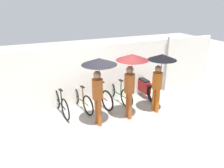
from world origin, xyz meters
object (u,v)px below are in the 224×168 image
at_px(motorcycle, 144,87).
at_px(pedestrian_trailing, 160,69).
at_px(pedestrian_center, 131,70).
at_px(pedestrian_leading, 99,74).
at_px(parked_bicycle_1, 81,99).
at_px(parked_bicycle_3, 118,93).
at_px(parked_bicycle_2, 100,95).
at_px(parked_bicycle_0, 60,103).

bearing_deg(motorcycle, pedestrian_trailing, 168.77).
relative_size(pedestrian_center, motorcycle, 1.10).
bearing_deg(pedestrian_leading, parked_bicycle_1, -87.77).
distance_m(parked_bicycle_3, pedestrian_trailing, 1.93).
distance_m(parked_bicycle_2, pedestrian_trailing, 2.35).
bearing_deg(pedestrian_trailing, parked_bicycle_3, -60.16).
bearing_deg(parked_bicycle_2, parked_bicycle_0, 83.21).
bearing_deg(pedestrian_trailing, motorcycle, -107.08).
bearing_deg(parked_bicycle_2, pedestrian_trailing, -138.57).
bearing_deg(pedestrian_leading, motorcycle, -158.29).
distance_m(parked_bicycle_0, parked_bicycle_2, 1.42).
height_order(parked_bicycle_0, parked_bicycle_1, parked_bicycle_0).
height_order(parked_bicycle_1, parked_bicycle_3, parked_bicycle_3).
height_order(parked_bicycle_2, pedestrian_leading, pedestrian_leading).
xyz_separation_m(parked_bicycle_0, motorcycle, (3.28, 0.10, 0.01)).
bearing_deg(parked_bicycle_0, pedestrian_center, -129.29).
relative_size(pedestrian_leading, motorcycle, 1.09).
height_order(parked_bicycle_3, motorcycle, parked_bicycle_3).
distance_m(parked_bicycle_1, pedestrian_center, 2.20).
bearing_deg(parked_bicycle_2, parked_bicycle_3, -102.30).
relative_size(parked_bicycle_1, pedestrian_trailing, 0.84).
xyz_separation_m(pedestrian_leading, motorcycle, (2.35, 1.32, -1.27)).
height_order(parked_bicycle_0, parked_bicycle_3, parked_bicycle_0).
height_order(parked_bicycle_0, motorcycle, parked_bicycle_0).
height_order(parked_bicycle_2, motorcycle, parked_bicycle_2).
bearing_deg(pedestrian_center, parked_bicycle_3, -93.36).
relative_size(parked_bicycle_0, pedestrian_leading, 0.79).
bearing_deg(pedestrian_leading, parked_bicycle_3, -141.09).
xyz_separation_m(parked_bicycle_1, pedestrian_center, (1.24, -1.27, 1.29)).
bearing_deg(parked_bicycle_0, pedestrian_leading, -149.81).
bearing_deg(pedestrian_trailing, pedestrian_leading, -4.96).
bearing_deg(parked_bicycle_1, pedestrian_leading, 178.92).
bearing_deg(parked_bicycle_0, motorcycle, -95.26).
distance_m(parked_bicycle_1, parked_bicycle_3, 1.42).
xyz_separation_m(parked_bicycle_2, pedestrian_trailing, (1.59, -1.28, 1.16)).
relative_size(parked_bicycle_0, motorcycle, 0.86).
bearing_deg(parked_bicycle_2, pedestrian_leading, 149.65).
xyz_separation_m(parked_bicycle_1, parked_bicycle_2, (0.71, 0.03, 0.02)).
bearing_deg(parked_bicycle_2, parked_bicycle_1, 83.06).
bearing_deg(pedestrian_center, parked_bicycle_0, -27.91).
relative_size(parked_bicycle_2, pedestrian_leading, 0.83).
relative_size(parked_bicycle_0, parked_bicycle_3, 0.96).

